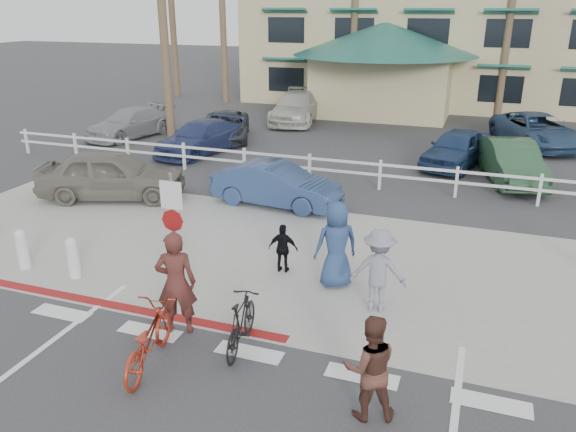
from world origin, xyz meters
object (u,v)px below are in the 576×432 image
at_px(bike_red, 148,339).
at_px(car_red_compact, 112,175).
at_px(bike_black, 241,323).
at_px(car_white_sedan, 276,185).
at_px(sign_post, 174,228).

xyz_separation_m(bike_red, car_red_compact, (-5.86, 7.18, 0.25)).
distance_m(bike_black, car_white_sedan, 7.54).
height_order(sign_post, bike_red, sign_post).
height_order(bike_black, car_white_sedan, car_white_sedan).
bearing_deg(car_white_sedan, sign_post, -175.40).
relative_size(bike_black, car_white_sedan, 0.42).
bearing_deg(sign_post, bike_black, -34.98).
bearing_deg(bike_black, car_red_compact, -47.84).
distance_m(sign_post, bike_black, 2.74).
xyz_separation_m(car_white_sedan, car_red_compact, (-5.04, -1.07, 0.12)).
bearing_deg(bike_red, sign_post, -81.56).
relative_size(sign_post, car_white_sedan, 0.75).
relative_size(sign_post, car_red_compact, 0.65).
relative_size(bike_red, car_red_compact, 0.43).
xyz_separation_m(sign_post, bike_black, (2.10, -1.47, -0.96)).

